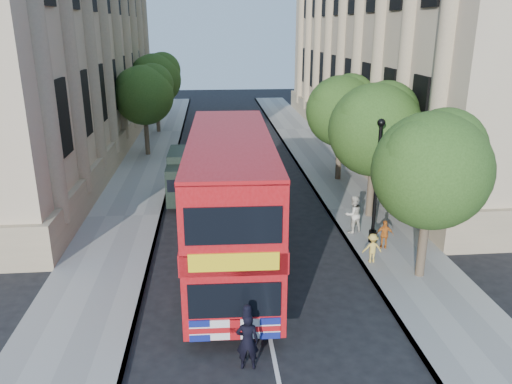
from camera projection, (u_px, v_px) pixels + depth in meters
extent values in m
plane|color=black|center=(269.00, 335.00, 14.71)|extent=(120.00, 120.00, 0.00)
cube|color=gray|center=(361.00, 209.00, 24.63)|extent=(3.50, 80.00, 0.12)
cube|color=gray|center=(125.00, 217.00, 23.64)|extent=(3.50, 80.00, 0.12)
cube|color=tan|center=(423.00, 21.00, 35.72)|extent=(12.00, 38.00, 18.00)
cube|color=tan|center=(24.00, 21.00, 33.35)|extent=(12.00, 38.00, 18.00)
cylinder|color=#473828|center=(423.00, 241.00, 17.59)|extent=(0.32, 0.32, 2.86)
sphere|color=#284918|center=(431.00, 171.00, 16.77)|extent=(4.00, 4.00, 4.00)
sphere|color=#284918|center=(445.00, 149.00, 16.99)|extent=(2.80, 2.80, 2.80)
sphere|color=#284918|center=(422.00, 158.00, 16.28)|extent=(2.60, 2.60, 2.60)
cylinder|color=#473828|center=(371.00, 188.00, 23.24)|extent=(0.32, 0.32, 2.99)
sphere|color=#284918|center=(375.00, 130.00, 22.38)|extent=(4.20, 4.20, 4.20)
sphere|color=#284918|center=(386.00, 113.00, 22.59)|extent=(2.94, 2.94, 2.94)
sphere|color=#284918|center=(367.00, 119.00, 21.88)|extent=(2.73, 2.73, 2.73)
cylinder|color=#473828|center=(339.00, 157.00, 28.92)|extent=(0.32, 0.32, 2.90)
sphere|color=#284918|center=(341.00, 111.00, 28.09)|extent=(4.00, 4.00, 4.00)
sphere|color=#284918|center=(350.00, 98.00, 28.31)|extent=(2.80, 2.80, 2.80)
sphere|color=#284918|center=(334.00, 103.00, 27.59)|extent=(2.60, 2.60, 2.60)
cylinder|color=#473828|center=(147.00, 135.00, 34.50)|extent=(0.32, 0.32, 2.99)
sphere|color=#284918|center=(144.00, 95.00, 33.64)|extent=(4.00, 4.00, 4.00)
sphere|color=#284918|center=(153.00, 84.00, 33.86)|extent=(2.80, 2.80, 2.80)
sphere|color=#284918|center=(135.00, 88.00, 33.14)|extent=(2.60, 2.60, 2.60)
cylinder|color=#473828|center=(158.00, 114.00, 42.03)|extent=(0.32, 0.32, 3.17)
sphere|color=#284918|center=(156.00, 79.00, 41.12)|extent=(4.20, 4.20, 4.20)
sphere|color=#284918|center=(163.00, 70.00, 41.32)|extent=(2.94, 2.94, 2.94)
sphere|color=#284918|center=(148.00, 73.00, 40.61)|extent=(2.73, 2.73, 2.73)
cylinder|color=black|center=(372.00, 236.00, 20.69)|extent=(0.30, 0.30, 0.50)
cylinder|color=black|center=(376.00, 184.00, 19.98)|extent=(0.14, 0.14, 5.00)
sphere|color=black|center=(381.00, 123.00, 19.19)|extent=(0.32, 0.32, 0.32)
cube|color=#AC0B10|center=(231.00, 199.00, 17.98)|extent=(3.10, 10.76, 4.44)
cube|color=black|center=(231.00, 224.00, 18.29)|extent=(3.14, 10.09, 1.01)
cube|color=black|center=(230.00, 168.00, 17.62)|extent=(3.14, 10.09, 1.01)
cube|color=yellow|center=(234.00, 262.00, 12.88)|extent=(2.36, 0.14, 0.51)
cylinder|color=black|center=(192.00, 309.00, 15.02)|extent=(0.35, 1.13, 1.12)
cylinder|color=black|center=(276.00, 306.00, 15.18)|extent=(0.35, 1.13, 1.12)
cylinder|color=black|center=(201.00, 219.00, 21.94)|extent=(0.35, 1.13, 1.12)
cylinder|color=black|center=(259.00, 218.00, 22.10)|extent=(0.35, 1.13, 1.12)
cube|color=black|center=(185.00, 185.00, 24.59)|extent=(1.79, 1.61, 1.86)
cube|color=black|center=(184.00, 186.00, 23.80)|extent=(1.60, 0.11, 0.62)
cube|color=black|center=(187.00, 171.00, 26.37)|extent=(1.80, 2.85, 2.22)
cube|color=black|center=(187.00, 193.00, 26.21)|extent=(1.63, 4.27, 0.22)
cylinder|color=black|center=(169.00, 202.00, 24.71)|extent=(0.20, 0.71, 0.71)
cylinder|color=black|center=(202.00, 201.00, 24.83)|extent=(0.20, 0.71, 0.71)
cylinder|color=black|center=(174.00, 185.00, 27.47)|extent=(0.20, 0.71, 0.71)
cylinder|color=black|center=(203.00, 184.00, 27.60)|extent=(0.20, 0.71, 0.71)
imported|color=black|center=(247.00, 341.00, 13.04)|extent=(0.63, 0.44, 1.64)
imported|color=silver|center=(353.00, 214.00, 21.49)|extent=(0.97, 0.87, 1.65)
imported|color=orange|center=(385.00, 234.00, 19.99)|extent=(0.74, 0.41, 1.19)
imported|color=gold|center=(372.00, 248.00, 18.82)|extent=(0.74, 0.43, 1.14)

